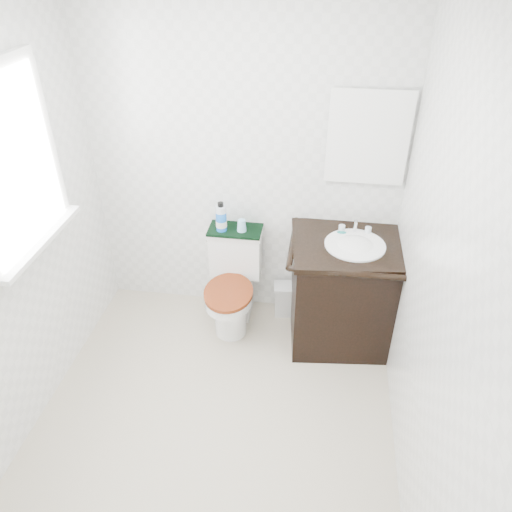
% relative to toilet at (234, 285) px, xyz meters
% --- Properties ---
extents(floor, '(2.40, 2.40, 0.00)m').
position_rel_toilet_xyz_m(floor, '(0.05, -0.97, -0.33)').
color(floor, beige).
rests_on(floor, ground).
extents(wall_back, '(2.40, 0.00, 2.40)m').
position_rel_toilet_xyz_m(wall_back, '(0.05, 0.23, 0.87)').
color(wall_back, white).
rests_on(wall_back, ground).
extents(wall_front, '(2.40, 0.00, 2.40)m').
position_rel_toilet_xyz_m(wall_front, '(0.05, -2.17, 0.87)').
color(wall_front, white).
rests_on(wall_front, ground).
extents(wall_right, '(0.00, 2.40, 2.40)m').
position_rel_toilet_xyz_m(wall_right, '(1.15, -0.97, 0.87)').
color(wall_right, white).
rests_on(wall_right, ground).
extents(window, '(0.02, 0.70, 0.90)m').
position_rel_toilet_xyz_m(window, '(-1.02, -0.72, 1.22)').
color(window, white).
rests_on(window, wall_left).
extents(mirror, '(0.50, 0.02, 0.60)m').
position_rel_toilet_xyz_m(mirror, '(0.87, 0.20, 1.12)').
color(mirror, silver).
rests_on(mirror, wall_back).
extents(toilet, '(0.40, 0.61, 0.73)m').
position_rel_toilet_xyz_m(toilet, '(0.00, 0.00, 0.00)').
color(toilet, white).
rests_on(toilet, floor).
extents(vanity, '(0.83, 0.73, 0.92)m').
position_rel_toilet_xyz_m(vanity, '(0.82, -0.07, 0.11)').
color(vanity, black).
rests_on(vanity, floor).
extents(trash_bin, '(0.20, 0.17, 0.27)m').
position_rel_toilet_xyz_m(trash_bin, '(0.39, 0.13, -0.19)').
color(trash_bin, silver).
rests_on(trash_bin, floor).
extents(towel, '(0.39, 0.22, 0.02)m').
position_rel_toilet_xyz_m(towel, '(0.00, 0.12, 0.42)').
color(towel, black).
rests_on(towel, toilet).
extents(mouthwash_bottle, '(0.08, 0.08, 0.22)m').
position_rel_toilet_xyz_m(mouthwash_bottle, '(-0.09, 0.09, 0.53)').
color(mouthwash_bottle, blue).
rests_on(mouthwash_bottle, towel).
extents(cup, '(0.07, 0.07, 0.09)m').
position_rel_toilet_xyz_m(cup, '(0.05, 0.10, 0.47)').
color(cup, '#99D5FA').
rests_on(cup, towel).
extents(soap_bar, '(0.07, 0.05, 0.02)m').
position_rel_toilet_xyz_m(soap_bar, '(0.76, 0.04, 0.51)').
color(soap_bar, '#187571').
rests_on(soap_bar, vanity).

